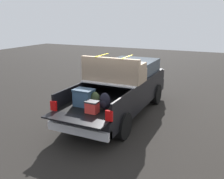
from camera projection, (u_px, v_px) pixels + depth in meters
ground_plane at (119, 114)px, 9.31m from camera, size 40.00×40.00×0.00m
pickup_truck at (123, 87)px, 9.34m from camera, size 6.05×2.06×2.23m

